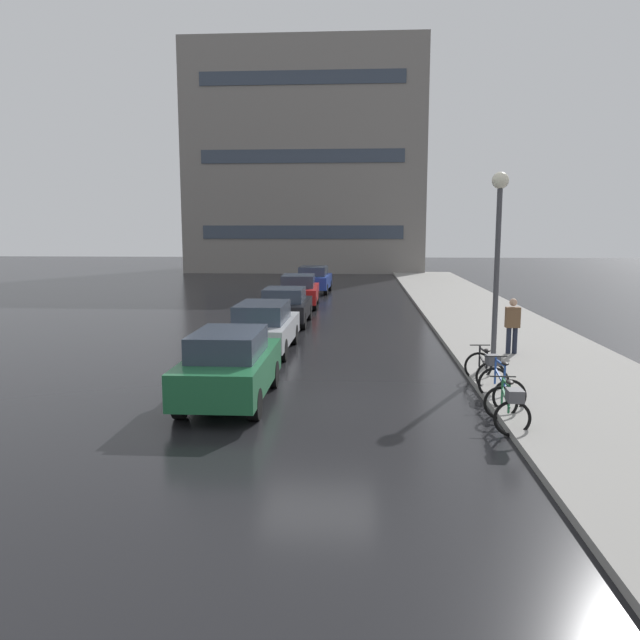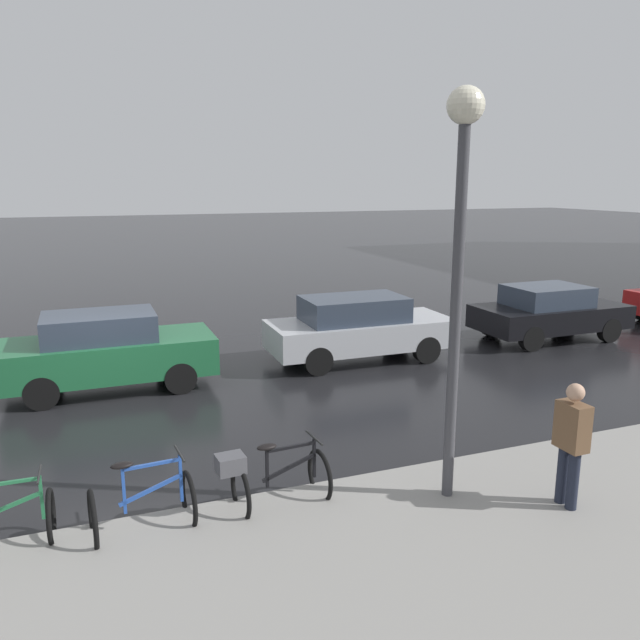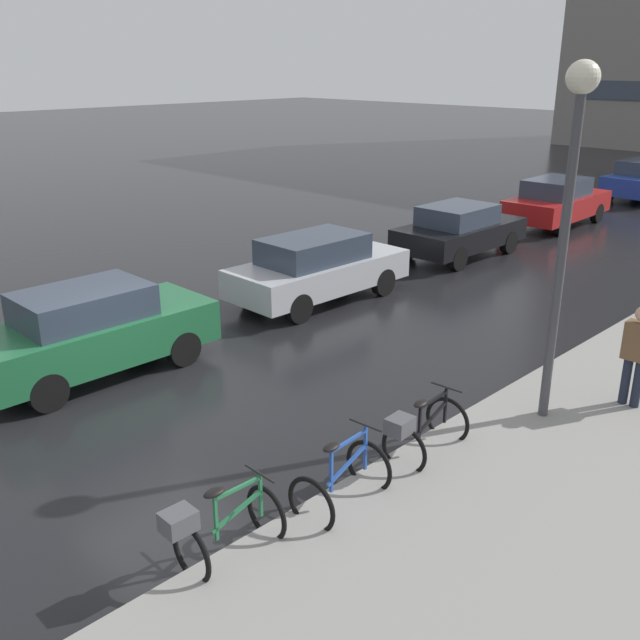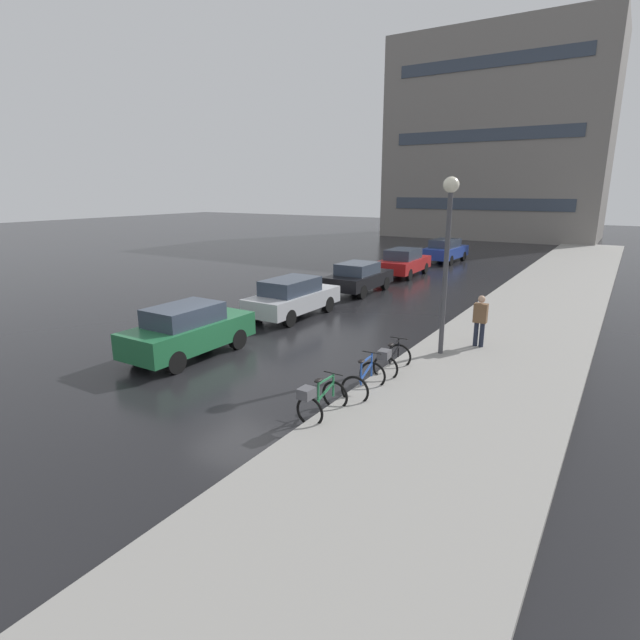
# 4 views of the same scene
# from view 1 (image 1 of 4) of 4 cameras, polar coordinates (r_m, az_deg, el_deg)

# --- Properties ---
(ground_plane) EXTENTS (140.00, 140.00, 0.00)m
(ground_plane) POSITION_cam_1_polar(r_m,az_deg,el_deg) (13.59, -0.12, -7.62)
(ground_plane) COLOR black
(sidewalk_kerb) EXTENTS (4.80, 60.00, 0.14)m
(sidewalk_kerb) POSITION_cam_1_polar(r_m,az_deg,el_deg) (23.89, 16.04, -0.82)
(sidewalk_kerb) COLOR gray
(sidewalk_kerb) RESTS_ON ground
(bicycle_nearest) EXTENTS (0.70, 1.35, 0.97)m
(bicycle_nearest) POSITION_cam_1_polar(r_m,az_deg,el_deg) (12.21, 16.85, -7.45)
(bicycle_nearest) COLOR black
(bicycle_nearest) RESTS_ON ground
(bicycle_second) EXTENTS (0.80, 1.22, 1.00)m
(bicycle_second) POSITION_cam_1_polar(r_m,az_deg,el_deg) (13.86, 16.24, -5.93)
(bicycle_second) COLOR black
(bicycle_second) RESTS_ON ground
(bicycle_third) EXTENTS (0.79, 1.44, 0.94)m
(bicycle_third) POSITION_cam_1_polar(r_m,az_deg,el_deg) (15.33, 14.96, -4.20)
(bicycle_third) COLOR black
(bicycle_third) RESTS_ON ground
(car_green) EXTENTS (1.72, 4.10, 1.59)m
(car_green) POSITION_cam_1_polar(r_m,az_deg,el_deg) (13.63, -8.25, -4.15)
(car_green) COLOR #1E6038
(car_green) RESTS_ON ground
(car_silver) EXTENTS (1.80, 4.35, 1.53)m
(car_silver) POSITION_cam_1_polar(r_m,az_deg,el_deg) (19.06, -5.21, -0.60)
(car_silver) COLOR #B2B5BA
(car_silver) RESTS_ON ground
(car_black) EXTENTS (1.87, 4.04, 1.45)m
(car_black) POSITION_cam_1_polar(r_m,az_deg,el_deg) (24.53, -3.23, 1.32)
(car_black) COLOR black
(car_black) RESTS_ON ground
(car_red) EXTENTS (1.98, 4.40, 1.56)m
(car_red) POSITION_cam_1_polar(r_m,az_deg,el_deg) (30.07, -1.97, 2.72)
(car_red) COLOR #AD1919
(car_red) RESTS_ON ground
(car_blue) EXTENTS (2.00, 4.23, 1.56)m
(car_blue) POSITION_cam_1_polar(r_m,az_deg,el_deg) (36.73, -0.58, 3.76)
(car_blue) COLOR navy
(car_blue) RESTS_ON ground
(pedestrian) EXTENTS (0.41, 0.25, 1.75)m
(pedestrian) POSITION_cam_1_polar(r_m,az_deg,el_deg) (18.87, 17.18, -0.40)
(pedestrian) COLOR #1E2333
(pedestrian) RESTS_ON ground
(streetlamp) EXTENTS (0.44, 0.44, 5.21)m
(streetlamp) POSITION_cam_1_polar(r_m,az_deg,el_deg) (17.29, 15.99, 7.69)
(streetlamp) COLOR #424247
(streetlamp) RESTS_ON ground
(building_facade_main) EXTENTS (20.38, 10.43, 19.24)m
(building_facade_main) POSITION_cam_1_polar(r_m,az_deg,el_deg) (57.77, -1.16, 14.18)
(building_facade_main) COLOR gray
(building_facade_main) RESTS_ON ground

